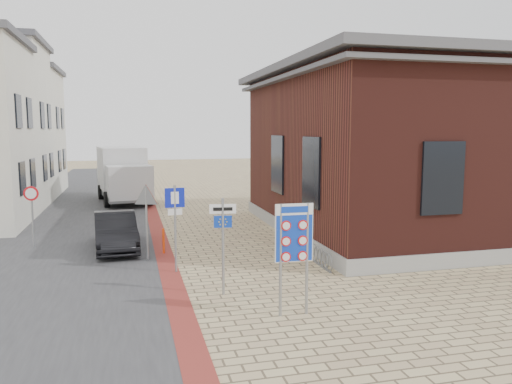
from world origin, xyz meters
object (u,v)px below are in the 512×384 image
border_sign (294,236)px  parking_sign (175,213)px  sedan (115,231)px  essen_sign (223,231)px  bollard (164,241)px  box_truck (123,174)px

border_sign → parking_sign: parking_sign is taller
sedan → border_sign: border_sign is taller
essen_sign → parking_sign: size_ratio=0.96×
border_sign → parking_sign: size_ratio=0.99×
sedan → parking_sign: (1.81, -3.46, 1.14)m
bollard → sedan: bearing=146.1°
box_truck → bollard: box_truck is taller
box_truck → parking_sign: (1.61, -15.59, 0.15)m
border_sign → bollard: (-2.50, 6.50, -1.41)m
essen_sign → border_sign: bearing=-46.4°
sedan → box_truck: 12.17m
essen_sign → parking_sign: (-1.00, 2.32, 0.13)m
sedan → parking_sign: bearing=-66.5°
border_sign → parking_sign: (-2.30, 4.12, -0.06)m
box_truck → bollard: bearing=-91.9°
sedan → parking_sign: 4.07m
sedan → border_sign: (4.11, -7.58, 1.20)m
border_sign → essen_sign: size_ratio=1.03×
box_truck → bollard: (1.41, -13.21, -1.20)m
box_truck → parking_sign: bearing=-92.1°
box_truck → parking_sign: 15.67m
essen_sign → sedan: bearing=123.7°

